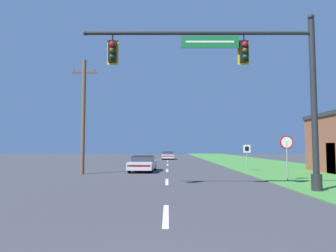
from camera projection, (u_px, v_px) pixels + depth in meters
grass_verge_right at (265, 165)px, 32.21m from camera, size 10.00×110.00×0.04m
road_center_line at (168, 170)px, 24.25m from camera, size 0.16×34.80×0.01m
signal_mast at (255, 81)px, 13.04m from camera, size 10.31×0.47×7.75m
car_ahead at (143, 164)px, 23.50m from camera, size 2.02×4.56×1.19m
far_car at (168, 155)px, 46.87m from camera, size 1.82×4.50×1.19m
stop_sign at (287, 148)px, 16.83m from camera, size 0.76×0.07×2.50m
route_sign_post at (248, 152)px, 23.26m from camera, size 0.55×0.06×2.03m
utility_pole_near at (84, 114)px, 21.29m from camera, size 1.80×0.26×8.17m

